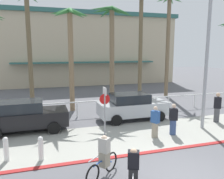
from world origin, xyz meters
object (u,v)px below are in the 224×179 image
Objects in this scene: palm_tree_3 at (71,34)px; palm_tree_6 at (169,24)px; palm_tree_5 at (141,20)px; pedestrian_1 at (173,121)px; cyclist_blue_0 at (104,157)px; bollard_1 at (41,148)px; streetlight_curb at (210,52)px; palm_tree_2 at (29,26)px; pedestrian_2 at (155,123)px; car_black_1 at (25,116)px; car_silver_2 at (132,106)px; palm_tree_4 at (112,31)px; cyclist_yellow_1 at (133,174)px; bollard_0 at (6,149)px; stop_sign_bike_lane at (105,105)px; pedestrian_0 at (217,109)px.

palm_tree_6 is (9.41, 2.85, 1.34)m from palm_tree_3.
palm_tree_5 reaches higher than pedestrian_1.
palm_tree_3 is 4.84× the size of cyclist_blue_0.
bollard_1 is 0.13× the size of streetlight_curb.
palm_tree_2 is 12.30m from palm_tree_6.
pedestrian_2 reaches higher than cyclist_blue_0.
car_black_1 is (-3.03, -3.71, -4.65)m from palm_tree_3.
car_silver_2 is at bearing -117.25° from palm_tree_5.
palm_tree_5 reaches higher than pedestrian_2.
cyclist_yellow_1 is (-2.52, -10.49, -5.11)m from palm_tree_4.
cyclist_blue_0 reaches higher than bollard_1.
cyclist_blue_0 is 5.29m from pedestrian_1.
palm_tree_4 is at bearing -139.48° from palm_tree_5.
cyclist_yellow_1 is (3.95, -3.47, 0.18)m from bollard_0.
cyclist_yellow_1 is (-0.42, -4.76, -0.98)m from stop_sign_bike_lane.
pedestrian_2 is at bearing -175.46° from streetlight_curb.
car_silver_2 is (-3.17, 2.95, -3.41)m from streetlight_curb.
palm_tree_2 reaches higher than bollard_1.
palm_tree_6 is 10.29m from pedestrian_0.
pedestrian_1 is at bearing 4.03° from pedestrian_2.
stop_sign_bike_lane is at bearing 28.05° from bollard_1.
pedestrian_0 is (1.44, -8.44, -6.20)m from palm_tree_5.
palm_tree_3 is 10.49m from cyclist_blue_0.
car_black_1 is at bearing 159.35° from pedestrian_1.
palm_tree_5 is at bearing 24.46° from palm_tree_3.
pedestrian_2 is (6.15, -9.72, -5.55)m from palm_tree_2.
palm_tree_6 is at bearing 24.70° from palm_tree_4.
palm_tree_4 is (6.48, 7.01, 5.29)m from bollard_0.
pedestrian_0 is (4.72, -2.06, -0.01)m from car_silver_2.
palm_tree_3 is 0.74× the size of palm_tree_5.
car_black_1 is 2.72× the size of pedestrian_2.
cyclist_yellow_1 is at bearing -114.43° from palm_tree_5.
palm_tree_4 reaches higher than streetlight_curb.
palm_tree_2 is 4.83× the size of pedestrian_0.
palm_tree_2 reaches higher than palm_tree_4.
car_silver_2 is 3.29m from pedestrian_1.
palm_tree_6 is at bearing -1.44° from palm_tree_2.
streetlight_curb is 0.84× the size of palm_tree_2.
streetlight_curb is 0.80× the size of palm_tree_6.
stop_sign_bike_lane is at bearing 169.37° from pedestrian_1.
stop_sign_bike_lane is at bearing 16.44° from bollard_0.
car_black_1 and car_silver_2 have the same top height.
palm_tree_5 is 10.57m from pedestrian_0.
car_black_1 is 6.39m from car_silver_2.
pedestrian_1 is at bearing -77.70° from palm_tree_4.
palm_tree_6 is at bearing 72.48° from streetlight_curb.
pedestrian_0 reaches higher than bollard_0.
pedestrian_0 is at bearing 8.40° from bollard_0.
streetlight_curb is 0.76× the size of palm_tree_5.
bollard_1 is at bearing -172.42° from streetlight_curb.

